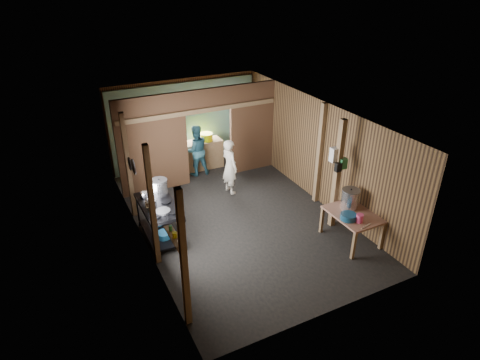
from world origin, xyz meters
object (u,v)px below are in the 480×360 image
stock_pot (350,199)px  cook (230,167)px  pink_bucket (360,218)px  prep_table (351,227)px  stove_pot_large (159,187)px  yellow_tub (206,137)px  gas_range (160,222)px

stock_pot → cook: (-1.51, 2.94, -0.15)m
pink_bucket → prep_table: bearing=71.8°
prep_table → stove_pot_large: (-3.54, 2.36, 0.70)m
pink_bucket → cook: size_ratio=0.12×
yellow_tub → prep_table: bearing=-74.4°
yellow_tub → cook: (-0.06, -1.74, -0.21)m
gas_range → yellow_tub: 3.83m
pink_bucket → cook: cook is taller
pink_bucket → stove_pot_large: bearing=142.2°
stock_pot → yellow_tub: size_ratio=1.20×
gas_range → yellow_tub: size_ratio=3.81×
pink_bucket → cook: (-1.33, 3.49, -0.03)m
stock_pot → yellow_tub: (-1.46, 4.68, 0.06)m
yellow_tub → cook: bearing=-91.9°
gas_range → prep_table: (3.71, -1.93, -0.09)m
cook → pink_bucket: bearing=-168.1°
gas_range → pink_bucket: bearing=-31.8°
stock_pot → gas_range: bearing=156.0°
stove_pot_large → cook: cook is taller
stock_pot → cook: size_ratio=0.31×
gas_range → cook: cook is taller
prep_table → yellow_tub: bearing=105.6°
prep_table → yellow_tub: 5.14m
prep_table → yellow_tub: size_ratio=3.00×
stock_pot → cook: bearing=117.3°
cook → prep_table: bearing=-164.7°
gas_range → stove_pot_large: size_ratio=3.95×
gas_range → cook: (2.28, 1.25, 0.31)m
stove_pot_large → prep_table: bearing=-33.7°
stove_pot_large → yellow_tub: stove_pot_large is taller
stock_pot → pink_bucket: size_ratio=2.60×
yellow_tub → pink_bucket: bearing=-76.4°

